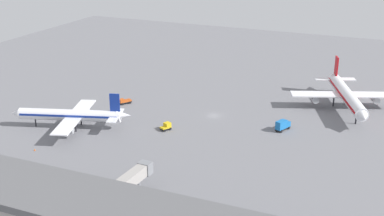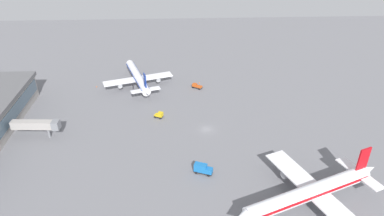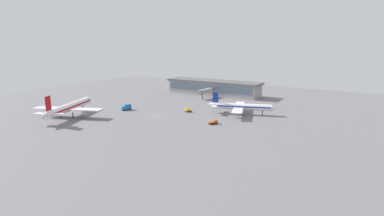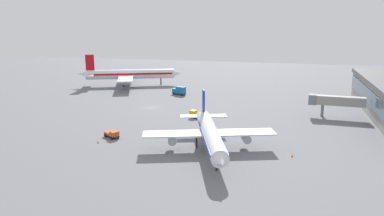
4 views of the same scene
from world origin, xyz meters
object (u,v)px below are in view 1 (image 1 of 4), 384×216
baggage_tug (166,126)px  pushback_tractor (124,101)px  airplane_at_gate (71,115)px  catering_truck (283,125)px  safety_cone_near_gate (115,100)px  safety_cone_mid_apron (35,150)px  airplane_taxiing (346,95)px

baggage_tug → pushback_tractor: baggage_tug is taller
airplane_at_gate → baggage_tug: airplane_at_gate is taller
catering_truck → safety_cone_near_gate: bearing=108.8°
safety_cone_near_gate → safety_cone_mid_apron: 46.16m
catering_truck → safety_cone_near_gate: 62.43m
pushback_tractor → airplane_taxiing: bearing=141.8°
catering_truck → safety_cone_mid_apron: (-60.50, -43.11, -1.40)m
airplane_at_gate → catering_truck: airplane_at_gate is taller
catering_truck → baggage_tug: bearing=134.8°
airplane_taxiing → pushback_tractor: airplane_taxiing is taller
pushback_tractor → safety_cone_near_gate: (-4.76, 1.50, -0.67)m
catering_truck → pushback_tractor: 57.60m
airplane_at_gate → pushback_tractor: 26.58m
airplane_taxiing → baggage_tug: size_ratio=11.98×
catering_truck → baggage_tug: (-33.17, -14.21, -0.54)m
catering_truck → safety_cone_mid_apron: size_ratio=9.84×
airplane_at_gate → airplane_taxiing: airplane_taxiing is taller
pushback_tractor → safety_cone_mid_apron: bearing=28.2°
catering_truck → baggage_tug: catering_truck is taller
airplane_at_gate → safety_cone_near_gate: bearing=-105.7°
safety_cone_near_gate → airplane_at_gate: bearing=-87.4°
baggage_tug → safety_cone_near_gate: size_ratio=6.18×
baggage_tug → safety_cone_near_gate: baggage_tug is taller
airplane_at_gate → safety_cone_mid_apron: 18.92m
airplane_taxiing → airplane_at_gate: bearing=-77.3°
pushback_tractor → airplane_at_gate: bearing=24.3°
pushback_tractor → safety_cone_near_gate: size_ratio=7.90×
airplane_at_gate → airplane_taxiing: (76.05, 52.31, 0.87)m
pushback_tractor → baggage_tug: bearing=89.1°
catering_truck → safety_cone_near_gate: (-62.34, 3.02, -1.40)m
airplane_taxiing → safety_cone_mid_apron: (-75.45, -70.80, -4.84)m
safety_cone_near_gate → pushback_tractor: bearing=-17.5°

